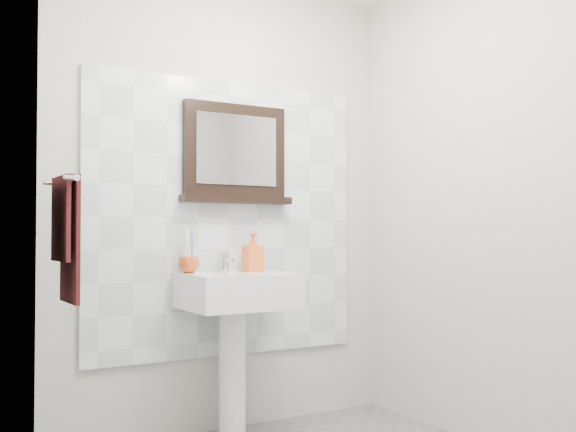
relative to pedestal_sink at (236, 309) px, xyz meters
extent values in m
cube|color=#B8B5AF|center=(0.05, 0.23, 0.57)|extent=(2.00, 0.01, 2.50)
cube|color=#B8B5AF|center=(-0.95, -0.87, 0.57)|extent=(0.01, 2.20, 2.50)
cube|color=#B8B5AF|center=(1.05, -0.87, 0.57)|extent=(0.01, 2.20, 2.50)
cube|color=silver|center=(0.05, 0.21, 0.47)|extent=(1.60, 0.02, 1.50)
cylinder|color=white|center=(0.00, 0.05, -0.34)|extent=(0.14, 0.14, 0.68)
cube|color=white|center=(0.00, -0.01, 0.09)|extent=(0.55, 0.44, 0.18)
cylinder|color=silver|center=(0.00, -0.03, 0.17)|extent=(0.32, 0.32, 0.02)
cylinder|color=#4C4C4F|center=(0.00, -0.03, 0.18)|extent=(0.04, 0.04, 0.00)
cylinder|color=silver|center=(0.00, 0.14, 0.23)|extent=(0.04, 0.04, 0.09)
cylinder|color=silver|center=(0.00, 0.09, 0.25)|extent=(0.02, 0.10, 0.02)
cube|color=silver|center=(0.00, 0.15, 0.28)|extent=(0.02, 0.07, 0.01)
imported|color=#BB4916|center=(-0.21, 0.12, 0.23)|extent=(0.12, 0.12, 0.08)
cylinder|color=white|center=(-0.23, 0.11, 0.29)|extent=(0.01, 0.01, 0.19)
cube|color=white|center=(-0.23, 0.11, 0.39)|extent=(0.01, 0.01, 0.03)
cylinder|color=#5B80D0|center=(-0.20, 0.11, 0.29)|extent=(0.01, 0.01, 0.19)
cube|color=#5B80D0|center=(-0.20, 0.11, 0.39)|extent=(0.01, 0.01, 0.03)
cylinder|color=white|center=(-0.21, 0.14, 0.29)|extent=(0.01, 0.01, 0.19)
cube|color=white|center=(-0.21, 0.14, 0.39)|extent=(0.01, 0.01, 0.03)
cylinder|color=#5B80D0|center=(-0.22, 0.13, 0.29)|extent=(0.01, 0.01, 0.19)
cube|color=#5B80D0|center=(-0.22, 0.13, 0.39)|extent=(0.01, 0.01, 0.03)
cylinder|color=white|center=(-0.19, 0.13, 0.29)|extent=(0.01, 0.01, 0.19)
cube|color=white|center=(-0.19, 0.13, 0.39)|extent=(0.01, 0.01, 0.03)
imported|color=red|center=(0.15, 0.11, 0.29)|extent=(0.09, 0.10, 0.21)
cube|color=black|center=(0.08, 0.19, 0.85)|extent=(0.60, 0.06, 0.51)
cube|color=#99999E|center=(0.08, 0.16, 0.85)|extent=(0.48, 0.01, 0.39)
cube|color=black|center=(0.08, 0.17, 0.57)|extent=(0.64, 0.11, 0.04)
cylinder|color=silver|center=(-0.89, -0.13, 0.62)|extent=(0.03, 0.40, 0.03)
cylinder|color=silver|center=(-0.92, -0.32, 0.62)|extent=(0.05, 0.02, 0.02)
cylinder|color=silver|center=(-0.92, 0.06, 0.62)|extent=(0.05, 0.02, 0.02)
cube|color=black|center=(-0.87, -0.13, 0.35)|extent=(0.02, 0.30, 0.52)
cube|color=black|center=(-0.91, -0.13, 0.44)|extent=(0.02, 0.30, 0.34)
cube|color=black|center=(-0.89, -0.13, 0.62)|extent=(0.06, 0.30, 0.03)
camera|label=1|loc=(-1.56, -3.13, 0.39)|focal=42.00mm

